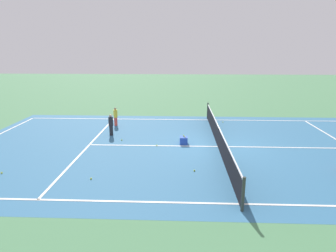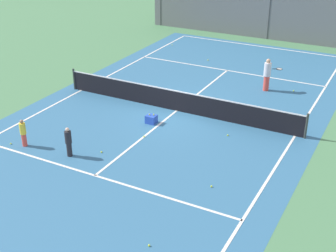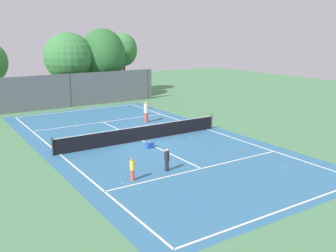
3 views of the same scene
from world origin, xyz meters
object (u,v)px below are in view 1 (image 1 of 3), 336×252
ball_crate (184,140)px  tennis_ball_0 (91,179)px  tennis_ball_10 (122,140)px  tennis_ball_4 (194,170)px  tennis_ball_5 (115,123)px  player_2 (111,125)px  tennis_ball_8 (2,173)px  player_1 (116,116)px  tennis_ball_9 (223,122)px  tennis_ball_1 (157,145)px

ball_crate → tennis_ball_0: 5.54m
tennis_ball_0 → tennis_ball_10: bearing=177.3°
tennis_ball_4 → tennis_ball_5: 8.81m
player_2 → tennis_ball_0: size_ratio=18.12×
player_2 → tennis_ball_8: player_2 is taller
ball_crate → player_1: bearing=-129.1°
tennis_ball_4 → tennis_ball_8: bearing=-85.9°
player_2 → tennis_ball_8: 6.13m
tennis_ball_0 → tennis_ball_9: (-8.79, 6.04, 0.00)m
tennis_ball_9 → tennis_ball_8: bearing=-48.9°
tennis_ball_0 → tennis_ball_8: same height
tennis_ball_0 → tennis_ball_10: size_ratio=1.00×
tennis_ball_5 → tennis_ball_9: (-0.47, 6.95, 0.00)m
player_1 → tennis_ball_4: (6.82, 4.58, -0.55)m
ball_crate → tennis_ball_1: bearing=-72.7°
tennis_ball_10 → player_2: bearing=-140.9°
tennis_ball_10 → ball_crate: bearing=83.3°
player_1 → tennis_ball_10: (3.02, 0.95, -0.55)m
tennis_ball_1 → tennis_ball_4: (3.00, 1.72, 0.00)m
tennis_ball_5 → tennis_ball_4: bearing=32.7°
tennis_ball_9 → ball_crate: bearing=-30.1°
tennis_ball_0 → tennis_ball_5: (-8.32, -0.91, 0.00)m
tennis_ball_0 → tennis_ball_9: same height
tennis_ball_0 → tennis_ball_4: 3.96m
player_2 → tennis_ball_4: bearing=42.8°
tennis_ball_4 → tennis_ball_0: bearing=-76.7°
player_2 → tennis_ball_1: size_ratio=18.12×
tennis_ball_4 → tennis_ball_5: (-7.41, -4.76, 0.00)m
tennis_ball_0 → tennis_ball_9: 10.66m
tennis_ball_0 → tennis_ball_8: (-0.37, -3.61, 0.00)m
ball_crate → tennis_ball_9: bearing=149.9°
tennis_ball_0 → tennis_ball_5: 8.37m
tennis_ball_10 → tennis_ball_9: bearing=125.1°
tennis_ball_4 → tennis_ball_9: same height
player_2 → tennis_ball_4: player_2 is taller
ball_crate → tennis_ball_9: ball_crate is taller
player_2 → tennis_ball_9: size_ratio=18.12×
tennis_ball_8 → tennis_ball_9: bearing=131.1°
tennis_ball_5 → tennis_ball_10: 3.79m
player_1 → player_2: bearing=5.3°
tennis_ball_0 → tennis_ball_8: 3.63m
tennis_ball_1 → tennis_ball_5: same height
player_2 → tennis_ball_5: size_ratio=18.12×
player_2 → tennis_ball_8: bearing=-30.3°
player_1 → tennis_ball_10: size_ratio=17.24×
tennis_ball_0 → tennis_ball_8: bearing=-95.9°
tennis_ball_0 → tennis_ball_1: size_ratio=1.00×
tennis_ball_5 → tennis_ball_8: (7.95, -2.70, 0.00)m
player_2 → tennis_ball_1: 3.22m
ball_crate → tennis_ball_8: ball_crate is taller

